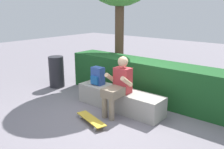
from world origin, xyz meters
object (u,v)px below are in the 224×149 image
bench_main (119,99)px  backpack_on_bench (98,76)px  person_skater (118,84)px  skateboard_near_person (91,119)px  trash_bin (57,72)px

bench_main → backpack_on_bench: 0.74m
bench_main → person_skater: 0.49m
person_skater → skateboard_near_person: 0.87m
person_skater → backpack_on_bench: (-0.76, 0.21, -0.01)m
bench_main → skateboard_near_person: 0.89m
bench_main → backpack_on_bench: (-0.62, -0.01, 0.41)m
skateboard_near_person → person_skater: bearing=79.2°
skateboard_near_person → trash_bin: size_ratio=0.98×
bench_main → person_skater: (0.14, -0.22, 0.42)m
person_skater → bench_main: bearing=122.9°
person_skater → trash_bin: 2.44m
person_skater → backpack_on_bench: size_ratio=2.94×
skateboard_near_person → trash_bin: trash_bin is taller
person_skater → trash_bin: (-2.41, 0.33, -0.21)m
person_skater → trash_bin: person_skater is taller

